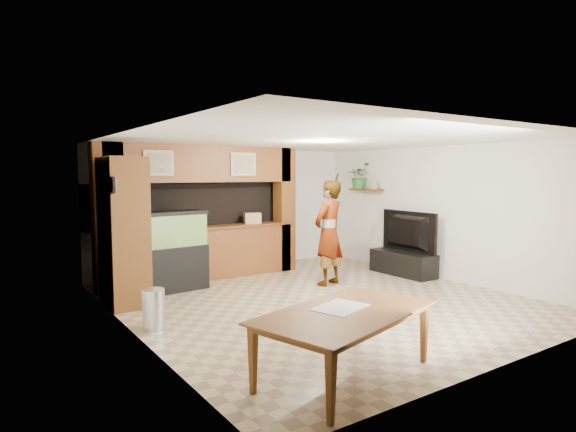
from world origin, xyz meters
TOP-DOWN VIEW (x-y plane):
  - floor at (0.00, 0.00)m, footprint 6.50×6.50m
  - ceiling at (0.00, 0.00)m, footprint 6.50×6.50m
  - wall_back at (0.00, 3.25)m, footprint 6.00×0.00m
  - wall_left at (-3.00, 0.00)m, footprint 0.00×6.50m
  - wall_right at (3.00, 0.00)m, footprint 0.00×6.50m
  - partition at (-0.95, 2.64)m, footprint 4.20×0.99m
  - wall_clock at (-2.97, 1.00)m, footprint 0.05×0.25m
  - wall_shelf at (2.85, 1.95)m, footprint 0.25×0.90m
  - pantry_cabinet at (-2.70, 1.51)m, footprint 0.58×0.95m
  - trash_can at (-2.73, 0.05)m, footprint 0.30×0.30m
  - aquarium at (-1.78, 1.95)m, footprint 1.27×0.48m
  - tv_stand at (2.65, 0.62)m, footprint 0.52×1.41m
  - television at (2.65, 0.62)m, footprint 0.27×1.45m
  - photo_frame at (2.85, 1.68)m, footprint 0.06×0.15m
  - potted_plant at (2.82, 2.16)m, footprint 0.65×0.60m
  - person at (0.83, 0.78)m, footprint 0.82×0.66m
  - microphone at (0.88, 0.62)m, footprint 0.04×0.10m
  - dining_table at (-1.61, -2.55)m, footprint 2.16×1.56m
  - newspaper_a at (-1.58, -2.39)m, footprint 0.67×0.57m
  - counter_box at (0.16, 2.45)m, footprint 0.39×0.32m

SIDE VIEW (x-z plane):
  - floor at x=0.00m, z-range 0.00..0.00m
  - tv_stand at x=2.65m, z-range 0.00..0.47m
  - trash_can at x=-2.73m, z-range 0.00..0.54m
  - dining_table at x=-1.61m, z-range 0.00..0.68m
  - newspaper_a at x=-1.58m, z-range 0.68..0.69m
  - aquarium at x=-1.78m, z-range -0.02..1.40m
  - television at x=2.65m, z-range 0.47..1.30m
  - person at x=0.83m, z-range 0.00..1.95m
  - counter_box at x=0.16m, z-range 1.04..1.26m
  - pantry_cabinet at x=-2.70m, z-range 0.00..2.32m
  - wall_back at x=0.00m, z-range -1.70..4.30m
  - wall_left at x=-3.00m, z-range -1.95..4.55m
  - wall_right at x=3.00m, z-range -1.95..4.55m
  - partition at x=-0.95m, z-range 0.01..2.61m
  - wall_shelf at x=2.85m, z-range 1.68..1.72m
  - photo_frame at x=2.85m, z-range 1.72..1.91m
  - wall_clock at x=-2.97m, z-range 1.77..2.02m
  - microphone at x=0.88m, z-range 1.91..2.07m
  - potted_plant at x=2.82m, z-range 1.72..2.31m
  - ceiling at x=0.00m, z-range 2.60..2.60m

